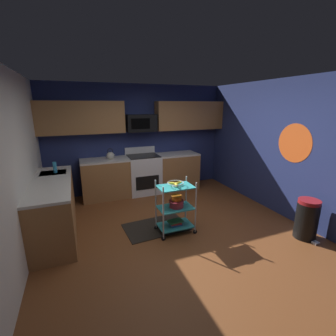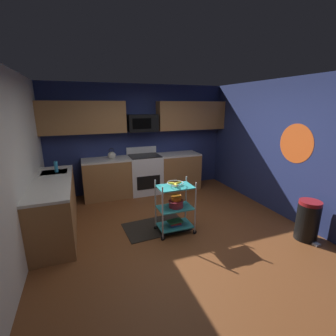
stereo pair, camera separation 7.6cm
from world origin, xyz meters
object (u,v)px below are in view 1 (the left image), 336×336
(fruit_bowl, at_px, (176,184))
(mixing_bowl_large, at_px, (176,204))
(oven_range, at_px, (144,174))
(rolling_cart, at_px, (175,207))
(kettle, at_px, (110,156))
(trash_can, at_px, (307,219))
(microwave, at_px, (141,123))
(dish_soap_bottle, at_px, (55,167))
(book_stack, at_px, (175,223))
(mixing_bowl_small, at_px, (177,198))

(fruit_bowl, height_order, mixing_bowl_large, fruit_bowl)
(oven_range, xyz_separation_m, rolling_cart, (-0.03, -2.03, -0.02))
(kettle, distance_m, trash_can, 4.05)
(oven_range, relative_size, mixing_bowl_large, 4.37)
(rolling_cart, bearing_deg, microwave, 89.22)
(kettle, xyz_separation_m, dish_soap_bottle, (-1.11, -0.77, 0.02))
(book_stack, xyz_separation_m, trash_can, (1.91, -0.95, 0.16))
(mixing_bowl_large, height_order, mixing_bowl_small, mixing_bowl_small)
(kettle, xyz_separation_m, trash_can, (2.65, -2.98, -0.67))
(rolling_cart, distance_m, book_stack, 0.28)
(trash_can, bearing_deg, fruit_bowl, 153.55)
(fruit_bowl, bearing_deg, book_stack, 180.00)
(book_stack, height_order, trash_can, trash_can)
(fruit_bowl, distance_m, book_stack, 0.70)
(oven_range, height_order, mixing_bowl_large, oven_range)
(oven_range, height_order, kettle, kettle)
(microwave, distance_m, mixing_bowl_small, 2.38)
(rolling_cart, xyz_separation_m, fruit_bowl, (0.00, 0.00, 0.42))
(oven_range, relative_size, kettle, 4.17)
(book_stack, bearing_deg, dish_soap_bottle, 145.75)
(oven_range, bearing_deg, trash_can, -57.77)
(microwave, bearing_deg, trash_can, -58.65)
(oven_range, relative_size, dish_soap_bottle, 5.50)
(rolling_cart, xyz_separation_m, kettle, (-0.74, 2.03, 0.54))
(mixing_bowl_small, bearing_deg, microwave, 90.00)
(oven_range, distance_m, mixing_bowl_large, 2.03)
(microwave, bearing_deg, mixing_bowl_large, -90.27)
(oven_range, bearing_deg, microwave, 90.26)
(kettle, bearing_deg, book_stack, -69.95)
(kettle, bearing_deg, rolling_cart, -69.95)
(fruit_bowl, relative_size, trash_can, 0.41)
(dish_soap_bottle, distance_m, trash_can, 4.41)
(book_stack, bearing_deg, mixing_bowl_small, 31.18)
(dish_soap_bottle, bearing_deg, mixing_bowl_small, -33.46)
(fruit_bowl, relative_size, kettle, 1.03)
(dish_soap_bottle, bearing_deg, mixing_bowl_large, -33.98)
(mixing_bowl_small, height_order, kettle, kettle)
(book_stack, bearing_deg, fruit_bowl, 0.00)
(rolling_cart, bearing_deg, mixing_bowl_large, 0.00)
(mixing_bowl_large, height_order, dish_soap_bottle, dish_soap_bottle)
(dish_soap_bottle, height_order, trash_can, dish_soap_bottle)
(mixing_bowl_large, bearing_deg, rolling_cart, 180.00)
(dish_soap_bottle, bearing_deg, microwave, 25.15)
(book_stack, bearing_deg, mixing_bowl_large, 0.00)
(microwave, height_order, kettle, microwave)
(kettle, bearing_deg, mixing_bowl_small, -69.06)
(rolling_cart, xyz_separation_m, dish_soap_bottle, (-1.85, 1.26, 0.57))
(trash_can, bearing_deg, microwave, 121.35)
(mixing_bowl_large, bearing_deg, book_stack, 180.00)
(trash_can, bearing_deg, dish_soap_bottle, 149.56)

